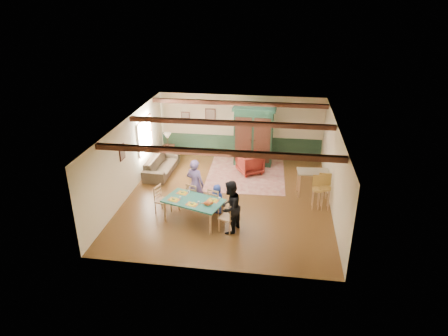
# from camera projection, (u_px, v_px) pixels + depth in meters

# --- Properties ---
(floor) EXTENTS (8.00, 8.00, 0.00)m
(floor) POSITION_uv_depth(u_px,v_px,m) (228.00, 197.00, 14.03)
(floor) COLOR #533317
(floor) RESTS_ON ground
(wall_back) EXTENTS (7.00, 0.02, 2.70)m
(wall_back) POSITION_uv_depth(u_px,v_px,m) (241.00, 126.00, 17.10)
(wall_back) COLOR beige
(wall_back) RESTS_ON floor
(wall_left) EXTENTS (0.02, 8.00, 2.70)m
(wall_left) POSITION_uv_depth(u_px,v_px,m) (129.00, 157.00, 13.94)
(wall_left) COLOR beige
(wall_left) RESTS_ON floor
(wall_right) EXTENTS (0.02, 8.00, 2.70)m
(wall_right) POSITION_uv_depth(u_px,v_px,m) (334.00, 168.00, 13.03)
(wall_right) COLOR beige
(wall_right) RESTS_ON floor
(ceiling) EXTENTS (7.00, 8.00, 0.02)m
(ceiling) POSITION_uv_depth(u_px,v_px,m) (228.00, 124.00, 12.94)
(ceiling) COLOR white
(ceiling) RESTS_ON wall_back
(wainscot_back) EXTENTS (6.95, 0.03, 0.90)m
(wainscot_back) POSITION_uv_depth(u_px,v_px,m) (240.00, 146.00, 17.45)
(wainscot_back) COLOR #213C29
(wainscot_back) RESTS_ON floor
(ceiling_beam_front) EXTENTS (6.95, 0.16, 0.16)m
(ceiling_beam_front) POSITION_uv_depth(u_px,v_px,m) (217.00, 153.00, 10.89)
(ceiling_beam_front) COLOR black
(ceiling_beam_front) RESTS_ON ceiling
(ceiling_beam_mid) EXTENTS (6.95, 0.16, 0.16)m
(ceiling_beam_mid) POSITION_uv_depth(u_px,v_px,m) (230.00, 123.00, 13.34)
(ceiling_beam_mid) COLOR black
(ceiling_beam_mid) RESTS_ON ceiling
(ceiling_beam_back) EXTENTS (6.95, 0.16, 0.16)m
(ceiling_beam_back) POSITION_uv_depth(u_px,v_px,m) (238.00, 103.00, 15.69)
(ceiling_beam_back) COLOR black
(ceiling_beam_back) RESTS_ON ceiling
(window_left) EXTENTS (0.06, 1.60, 1.30)m
(window_left) POSITION_uv_depth(u_px,v_px,m) (145.00, 135.00, 15.40)
(window_left) COLOR white
(window_left) RESTS_ON wall_left
(picture_left_wall) EXTENTS (0.04, 0.42, 0.52)m
(picture_left_wall) POSITION_uv_depth(u_px,v_px,m) (122.00, 152.00, 13.23)
(picture_left_wall) COLOR gray
(picture_left_wall) RESTS_ON wall_left
(picture_back_a) EXTENTS (0.45, 0.04, 0.55)m
(picture_back_a) POSITION_uv_depth(u_px,v_px,m) (210.00, 115.00, 17.06)
(picture_back_a) COLOR gray
(picture_back_a) RESTS_ON wall_back
(picture_back_b) EXTENTS (0.38, 0.04, 0.48)m
(picture_back_b) POSITION_uv_depth(u_px,v_px,m) (185.00, 117.00, 17.27)
(picture_back_b) COLOR gray
(picture_back_b) RESTS_ON wall_back
(dining_table) EXTENTS (2.03, 1.52, 0.75)m
(dining_table) POSITION_uv_depth(u_px,v_px,m) (194.00, 211.00, 12.43)
(dining_table) COLOR #1F6355
(dining_table) RESTS_ON floor
(dining_chair_far_left) EXTENTS (0.54, 0.55, 0.95)m
(dining_chair_far_left) POSITION_uv_depth(u_px,v_px,m) (194.00, 196.00, 13.15)
(dining_chair_far_left) COLOR tan
(dining_chair_far_left) RESTS_ON floor
(dining_chair_far_right) EXTENTS (0.54, 0.55, 0.95)m
(dining_chair_far_right) POSITION_uv_depth(u_px,v_px,m) (216.00, 201.00, 12.82)
(dining_chair_far_right) COLOR tan
(dining_chair_far_right) RESTS_ON floor
(dining_chair_end_left) EXTENTS (0.55, 0.54, 0.95)m
(dining_chair_end_left) POSITION_uv_depth(u_px,v_px,m) (163.00, 200.00, 12.86)
(dining_chair_end_left) COLOR tan
(dining_chair_end_left) RESTS_ON floor
(dining_chair_end_right) EXTENTS (0.55, 0.54, 0.95)m
(dining_chair_end_right) POSITION_uv_depth(u_px,v_px,m) (227.00, 217.00, 11.92)
(dining_chair_end_right) COLOR tan
(dining_chair_end_right) RESTS_ON floor
(person_man) EXTENTS (0.73, 0.59, 1.73)m
(person_man) POSITION_uv_depth(u_px,v_px,m) (195.00, 184.00, 13.05)
(person_man) COLOR #715999
(person_man) RESTS_ON floor
(person_woman) EXTENTS (0.85, 0.96, 1.65)m
(person_woman) POSITION_uv_depth(u_px,v_px,m) (230.00, 207.00, 11.74)
(person_woman) COLOR black
(person_woman) RESTS_ON floor
(person_child) EXTENTS (0.57, 0.46, 1.01)m
(person_child) POSITION_uv_depth(u_px,v_px,m) (217.00, 199.00, 12.87)
(person_child) COLOR #273E9E
(person_child) RESTS_ON floor
(cat) EXTENTS (0.39, 0.25, 0.18)m
(cat) POSITION_uv_depth(u_px,v_px,m) (208.00, 203.00, 11.94)
(cat) COLOR #CB5423
(cat) RESTS_ON dining_table
(place_setting_near_left) EXTENTS (0.47, 0.41, 0.11)m
(place_setting_near_left) POSITION_uv_depth(u_px,v_px,m) (174.00, 198.00, 12.28)
(place_setting_near_left) COLOR yellow
(place_setting_near_left) RESTS_ON dining_table
(place_setting_near_center) EXTENTS (0.47, 0.41, 0.11)m
(place_setting_near_center) POSITION_uv_depth(u_px,v_px,m) (192.00, 203.00, 12.01)
(place_setting_near_center) COLOR yellow
(place_setting_near_center) RESTS_ON dining_table
(place_setting_far_left) EXTENTS (0.47, 0.41, 0.11)m
(place_setting_far_left) POSITION_uv_depth(u_px,v_px,m) (182.00, 192.00, 12.69)
(place_setting_far_left) COLOR yellow
(place_setting_far_left) RESTS_ON dining_table
(place_setting_far_right) EXTENTS (0.47, 0.41, 0.11)m
(place_setting_far_right) POSITION_uv_depth(u_px,v_px,m) (213.00, 199.00, 12.24)
(place_setting_far_right) COLOR yellow
(place_setting_far_right) RESTS_ON dining_table
(area_rug) EXTENTS (3.11, 3.66, 0.01)m
(area_rug) POSITION_uv_depth(u_px,v_px,m) (246.00, 173.00, 15.86)
(area_rug) COLOR beige
(area_rug) RESTS_ON floor
(armoire) EXTENTS (1.74, 0.75, 2.42)m
(armoire) POSITION_uv_depth(u_px,v_px,m) (253.00, 137.00, 16.28)
(armoire) COLOR #143322
(armoire) RESTS_ON floor
(armchair) EXTENTS (1.20, 1.21, 0.81)m
(armchair) POSITION_uv_depth(u_px,v_px,m) (250.00, 163.00, 15.79)
(armchair) COLOR #541310
(armchair) RESTS_ON floor
(sofa) EXTENTS (0.94, 2.29, 0.66)m
(sofa) POSITION_uv_depth(u_px,v_px,m) (161.00, 165.00, 15.84)
(sofa) COLOR #423729
(sofa) RESTS_ON floor
(end_table) EXTENTS (0.50, 0.50, 0.61)m
(end_table) POSITION_uv_depth(u_px,v_px,m) (168.00, 152.00, 17.12)
(end_table) COLOR black
(end_table) RESTS_ON floor
(table_lamp) EXTENTS (0.33, 0.33, 0.56)m
(table_lamp) POSITION_uv_depth(u_px,v_px,m) (168.00, 140.00, 16.89)
(table_lamp) COLOR #D1B887
(table_lamp) RESTS_ON end_table
(counter_table) EXTENTS (1.14, 0.72, 0.91)m
(counter_table) POSITION_uv_depth(u_px,v_px,m) (312.00, 183.00, 14.06)
(counter_table) COLOR #C4B898
(counter_table) RESTS_ON floor
(bar_stool_left) EXTENTS (0.40, 0.44, 1.13)m
(bar_stool_left) POSITION_uv_depth(u_px,v_px,m) (318.00, 193.00, 13.12)
(bar_stool_left) COLOR tan
(bar_stool_left) RESTS_ON floor
(bar_stool_right) EXTENTS (0.43, 0.47, 1.19)m
(bar_stool_right) POSITION_uv_depth(u_px,v_px,m) (324.00, 192.00, 13.13)
(bar_stool_right) COLOR tan
(bar_stool_right) RESTS_ON floor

